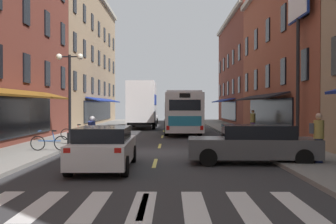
{
  "coord_description": "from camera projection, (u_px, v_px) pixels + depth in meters",
  "views": [
    {
      "loc": [
        0.6,
        -18.8,
        2.15
      ],
      "look_at": [
        0.37,
        11.72,
        1.67
      ],
      "focal_mm": 43.99,
      "sensor_mm": 36.0,
      "label": 1
    }
  ],
  "objects": [
    {
      "name": "pedestrian_mid",
      "position": [
        253.0,
        122.0,
        29.1
      ],
      "size": [
        0.36,
        0.36,
        1.7
      ],
      "rotation": [
        0.0,
        0.0,
        4.66
      ],
      "color": "#66387F",
      "rests_on": "sidewalk_right"
    },
    {
      "name": "billboard_sign",
      "position": [
        298.0,
        21.0,
        20.85
      ],
      "size": [
        0.4,
        3.16,
        8.12
      ],
      "color": "black",
      "rests_on": "sidewalk_right"
    },
    {
      "name": "box_truck",
      "position": [
        143.0,
        105.0,
        38.38
      ],
      "size": [
        2.52,
        8.07,
        4.28
      ],
      "color": "black",
      "rests_on": "ground"
    },
    {
      "name": "crosswalk_near",
      "position": [
        143.0,
        205.0,
        8.84
      ],
      "size": [
        7.1,
        2.8,
        0.01
      ],
      "color": "silver",
      "rests_on": "ground"
    },
    {
      "name": "street_lamp_twin",
      "position": [
        70.0,
        94.0,
        21.44
      ],
      "size": [
        1.42,
        0.32,
        4.72
      ],
      "color": "black",
      "rests_on": "sidewalk_left"
    },
    {
      "name": "motorcycle_rider",
      "position": [
        92.0,
        136.0,
        19.14
      ],
      "size": [
        0.62,
        2.07,
        1.66
      ],
      "color": "black",
      "rests_on": "ground"
    },
    {
      "name": "transit_bus",
      "position": [
        181.0,
        112.0,
        32.14
      ],
      "size": [
        2.77,
        11.18,
        3.16
      ],
      "color": "white",
      "rests_on": "ground"
    },
    {
      "name": "sidewalk_right",
      "position": [
        287.0,
        151.0,
        18.79
      ],
      "size": [
        3.0,
        80.0,
        0.14
      ],
      "primitive_type": "cube",
      "color": "gray",
      "rests_on": "ground"
    },
    {
      "name": "sedan_far",
      "position": [
        104.0,
        147.0,
        13.89
      ],
      "size": [
        1.98,
        4.59,
        1.43
      ],
      "color": "silver",
      "rests_on": "ground"
    },
    {
      "name": "lane_centre_dashes",
      "position": [
        158.0,
        153.0,
        18.59
      ],
      "size": [
        0.14,
        73.9,
        0.01
      ],
      "color": "#DBCC4C",
      "rests_on": "ground"
    },
    {
      "name": "ground_plane",
      "position": [
        158.0,
        153.0,
        18.84
      ],
      "size": [
        34.8,
        80.0,
        0.1
      ],
      "primitive_type": "cube",
      "color": "#333335"
    },
    {
      "name": "bicycle_near",
      "position": [
        76.0,
        134.0,
        24.12
      ],
      "size": [
        1.69,
        0.52,
        0.91
      ],
      "color": "black",
      "rests_on": "sidewalk_left"
    },
    {
      "name": "sedan_mid",
      "position": [
        254.0,
        144.0,
        15.23
      ],
      "size": [
        4.82,
        2.15,
        1.43
      ],
      "color": "#515154",
      "rests_on": "ground"
    },
    {
      "name": "bicycle_mid",
      "position": [
        50.0,
        142.0,
        18.33
      ],
      "size": [
        1.71,
        0.48,
        0.91
      ],
      "color": "black",
      "rests_on": "sidewalk_left"
    },
    {
      "name": "pedestrian_near",
      "position": [
        318.0,
        136.0,
        14.47
      ],
      "size": [
        0.53,
        0.41,
        1.75
      ],
      "rotation": [
        0.0,
        0.0,
        4.36
      ],
      "color": "navy",
      "rests_on": "sidewalk_right"
    },
    {
      "name": "sidewalk_left",
      "position": [
        30.0,
        151.0,
        18.88
      ],
      "size": [
        3.0,
        80.0,
        0.14
      ],
      "primitive_type": "cube",
      "color": "gray",
      "rests_on": "ground"
    },
    {
      "name": "sedan_near",
      "position": [
        149.0,
        117.0,
        49.27
      ],
      "size": [
        2.06,
        4.77,
        1.39
      ],
      "color": "silver",
      "rests_on": "ground"
    }
  ]
}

